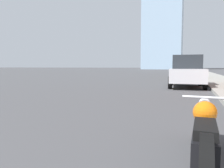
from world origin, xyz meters
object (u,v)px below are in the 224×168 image
(parked_car_blue, at_px, (191,68))
(parked_car_black, at_px, (190,68))
(parked_car_yellow, at_px, (190,70))
(parked_car_white, at_px, (189,69))
(motorcycle, at_px, (204,136))
(parked_car_silver, at_px, (187,72))

(parked_car_blue, distance_m, parked_car_black, 10.71)
(parked_car_yellow, height_order, parked_car_black, parked_car_black)
(parked_car_yellow, relative_size, parked_car_white, 1.07)
(motorcycle, xyz_separation_m, parked_car_white, (-0.39, 33.08, 0.40))
(motorcycle, xyz_separation_m, parked_car_black, (-0.46, 54.77, 0.48))
(parked_car_white, relative_size, parked_car_black, 0.94)
(motorcycle, height_order, parked_car_black, parked_car_black)
(parked_car_yellow, xyz_separation_m, parked_car_blue, (0.04, 23.13, 0.04))
(parked_car_silver, height_order, parked_car_blue, parked_car_silver)
(parked_car_black, bearing_deg, motorcycle, -85.71)
(motorcycle, bearing_deg, parked_car_blue, 92.88)
(parked_car_yellow, bearing_deg, motorcycle, -92.75)
(parked_car_silver, bearing_deg, parked_car_blue, 86.63)
(motorcycle, distance_m, parked_car_white, 33.08)
(parked_car_silver, distance_m, parked_car_white, 22.45)
(motorcycle, height_order, parked_car_blue, parked_car_blue)
(motorcycle, height_order, parked_car_white, parked_car_white)
(motorcycle, height_order, parked_car_silver, parked_car_silver)
(motorcycle, xyz_separation_m, parked_car_yellow, (-0.22, 20.94, 0.42))
(parked_car_silver, height_order, parked_car_white, parked_car_silver)
(parked_car_blue, xyz_separation_m, parked_car_black, (-0.28, 10.71, 0.02))
(parked_car_silver, distance_m, parked_car_yellow, 10.31)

